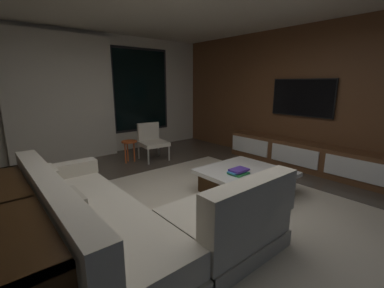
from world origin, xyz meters
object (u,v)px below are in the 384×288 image
(accent_chair_near_window, at_px, (152,139))
(media_console, at_px, (302,156))
(coffee_table, at_px, (245,182))
(mounted_tv, at_px, (302,98))
(console_table_behind_couch, at_px, (12,240))
(side_stool, at_px, (129,145))
(sectional_couch, at_px, (127,222))
(book_stack_on_coffee_table, at_px, (238,171))

(accent_chair_near_window, xyz_separation_m, media_console, (1.87, -2.44, -0.18))
(coffee_table, bearing_deg, mounted_tv, 7.50)
(mounted_tv, height_order, console_table_behind_couch, mounted_tv)
(side_stool, xyz_separation_m, media_console, (2.37, -2.51, -0.12))
(mounted_tv, distance_m, console_table_behind_couch, 4.93)
(sectional_couch, distance_m, accent_chair_near_window, 3.21)
(sectional_couch, bearing_deg, mounted_tv, 5.42)
(media_console, bearing_deg, accent_chair_near_window, 127.55)
(media_console, xyz_separation_m, mounted_tv, (0.18, 0.20, 1.10))
(accent_chair_near_window, xyz_separation_m, side_stool, (-0.50, 0.07, -0.06))
(accent_chair_near_window, height_order, side_stool, accent_chair_near_window)
(sectional_couch, height_order, mounted_tv, mounted_tv)
(side_stool, bearing_deg, coffee_table, -77.06)
(book_stack_on_coffee_table, bearing_deg, mounted_tv, 7.27)
(book_stack_on_coffee_table, relative_size, accent_chair_near_window, 0.37)
(mounted_tv, bearing_deg, book_stack_on_coffee_table, -172.73)
(book_stack_on_coffee_table, distance_m, mounted_tv, 2.37)
(sectional_couch, height_order, book_stack_on_coffee_table, sectional_couch)
(sectional_couch, height_order, coffee_table, sectional_couch)
(side_stool, bearing_deg, sectional_couch, -117.08)
(accent_chair_near_window, relative_size, console_table_behind_couch, 0.37)
(accent_chair_near_window, relative_size, side_stool, 1.70)
(accent_chair_near_window, distance_m, mounted_tv, 3.17)
(sectional_couch, relative_size, book_stack_on_coffee_table, 8.65)
(sectional_couch, xyz_separation_m, console_table_behind_couch, (-0.91, 0.13, 0.13))
(media_console, distance_m, mounted_tv, 1.13)
(media_console, bearing_deg, sectional_couch, -177.34)
(coffee_table, height_order, accent_chair_near_window, accent_chair_near_window)
(mounted_tv, xyz_separation_m, console_table_behind_couch, (-4.84, -0.24, -0.93))
(coffee_table, bearing_deg, accent_chair_near_window, 92.14)
(sectional_couch, relative_size, console_table_behind_couch, 1.19)
(book_stack_on_coffee_table, height_order, accent_chair_near_window, accent_chair_near_window)
(book_stack_on_coffee_table, bearing_deg, media_console, 2.22)
(sectional_couch, height_order, side_stool, sectional_couch)
(book_stack_on_coffee_table, xyz_separation_m, console_table_behind_couch, (-2.69, 0.03, 0.02))
(console_table_behind_couch, bearing_deg, sectional_couch, -7.97)
(side_stool, bearing_deg, mounted_tv, -42.17)
(accent_chair_near_window, distance_m, side_stool, 0.51)
(coffee_table, height_order, side_stool, side_stool)
(book_stack_on_coffee_table, xyz_separation_m, media_console, (1.97, 0.08, -0.14))
(accent_chair_near_window, bearing_deg, sectional_couch, -125.58)
(coffee_table, height_order, mounted_tv, mounted_tv)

